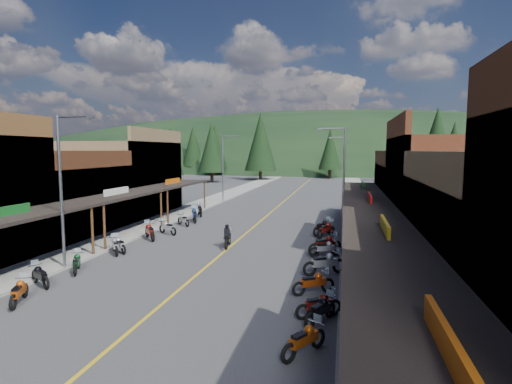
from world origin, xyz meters
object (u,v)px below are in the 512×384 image
Objects in this scene: shop_east_3 at (426,195)px; streetlight_2 at (342,173)px; pine_2 at (261,142)px; bike_west_9 at (168,227)px; bike_west_7 at (119,244)px; bike_east_10 at (323,226)px; bike_east_3 at (320,309)px; bike_west_10 at (183,219)px; bike_east_8 at (325,243)px; bike_east_6 at (325,262)px; pine_4 at (401,145)px; pedestrian_east_b at (356,204)px; pine_9 at (454,149)px; streetlight_0 at (63,185)px; bike_east_2 at (304,339)px; pine_8 at (170,152)px; shop_west_3 at (124,178)px; bike_west_4 at (40,275)px; bike_west_12 at (200,210)px; pine_3 at (330,149)px; pine_11 at (437,143)px; pine_5 at (471,142)px; bike_east_7 at (325,248)px; pedestrian_east_a at (373,258)px; bike_west_5 at (77,262)px; streetlight_1 at (224,165)px; pine_0 at (139,149)px; pine_7 at (193,146)px; pine_10 at (212,147)px; shop_east_2 at (459,196)px; pine_1 at (215,146)px; bike_west_6 at (115,245)px; shop_west_2 at (56,200)px; bike_west_3 at (19,291)px; bike_west_11 at (194,214)px; rider_on_bike at (228,238)px; streetlight_3 at (343,164)px; bike_east_5 at (313,282)px.

streetlight_2 reaches higher than shop_east_3.
pine_2 reaches higher than bike_west_9.
bike_west_7 is 0.82× the size of bike_east_10.
shop_east_3 is 22.38m from bike_east_3.
bike_west_10 is 0.82× the size of bike_east_8.
pine_4 is at bearing 138.81° from bike_east_6.
pine_9 is at bearing -117.28° from pedestrian_east_b.
bike_east_2 is (12.99, -6.14, -3.92)m from streetlight_0.
shop_west_3 is at bearing -74.03° from pine_8.
bike_west_4 is 0.92× the size of bike_west_12.
streetlight_0 is at bearing 55.75° from pedestrian_east_b.
pine_3 is 5.75× the size of bike_west_4.
pine_9 is 8.10m from pine_11.
pine_5 is (47.78, 60.70, 4.47)m from shop_west_3.
pedestrian_east_b is at bearing 144.72° from bike_east_7.
pine_8 is at bearing 175.75° from bike_east_8.
bike_east_3 is at bearing -13.15° from pedestrian_east_a.
bike_west_7 is (0.73, 3.81, -3.93)m from streetlight_0.
bike_east_10 reaches higher than bike_west_5.
streetlight_1 is 0.73× the size of pine_0.
pine_7 is 77.66m from bike_west_9.
pine_3 is 0.95× the size of pine_10.
shop_east_2 is 0.94× the size of pine_10.
bike_west_12 is (-10.16, -54.40, -5.89)m from pine_3.
pine_7 reaches higher than bike_west_7.
pine_10 is at bearing 173.21° from pine_9.
shop_east_2 is at bearing 86.15° from bike_east_3.
pedestrian_east_a is (22.36, -15.55, -2.44)m from shop_west_3.
pine_1 is 71.21m from bike_east_10.
bike_east_6 is at bearing -25.61° from bike_east_7.
bike_east_10 reaches higher than bike_west_7.
pine_10 is at bearing 129.37° from shop_east_3.
shop_west_3 is 4.69× the size of bike_east_8.
bike_east_7 is (12.36, 1.65, 0.03)m from bike_west_7.
shop_west_3 is 27.35m from pedestrian_east_a.
streetlight_2 reaches higher than pedestrian_east_b.
bike_west_6 reaches higher than bike_west_4.
bike_east_3 is (0.35, 2.39, -0.01)m from bike_east_2.
streetlight_1 is at bearing 31.02° from bike_west_4.
shop_west_2 is 66.82m from pine_3.
pine_7 is at bearing 125.27° from shop_east_3.
shop_east_2 is 0.87× the size of pine_1.
pine_0 is at bearing 159.31° from bike_east_10.
bike_east_7 is (-11.86, -60.54, -6.68)m from pine_4.
bike_west_11 reaches higher than bike_west_3.
rider_on_bike is (5.70, -6.31, 0.08)m from bike_west_10.
pedestrian_east_a is 1.02× the size of pedestrian_east_b.
streetlight_3 reaches higher than bike_west_7.
pine_7 is at bearing 172.00° from bike_east_5.
bike_west_4 is at bearing -72.18° from pine_8.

